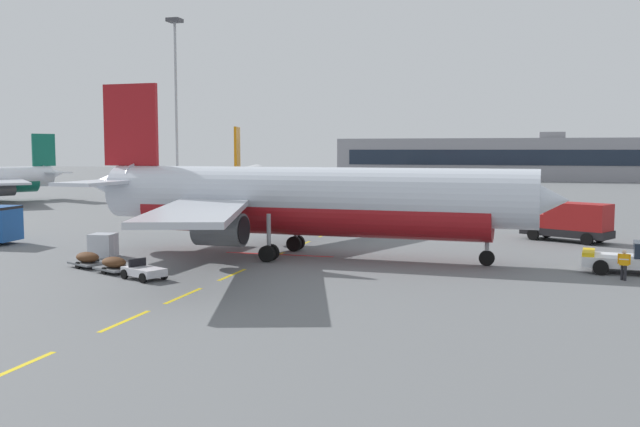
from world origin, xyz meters
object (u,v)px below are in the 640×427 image
pushback_tug (640,259)px  catering_truck (569,221)px  baggage_train (114,264)px  airliner_mid_left (248,180)px  ground_crew_worker (624,263)px  apron_light_mast_near (176,89)px  uld_cargo_container (103,245)px  airliner_foreground (302,200)px

pushback_tug → catering_truck: 14.71m
baggage_train → airliner_mid_left: bearing=103.2°
ground_crew_worker → baggage_train: bearing=-168.6°
apron_light_mast_near → uld_cargo_container: bearing=-68.7°
baggage_train → uld_cargo_container: bearing=128.2°
baggage_train → uld_cargo_container: uld_cargo_container is taller
ground_crew_worker → apron_light_mast_near: size_ratio=0.07×
uld_cargo_container → ground_crew_worker: bearing=0.6°
airliner_mid_left → apron_light_mast_near: apron_light_mast_near is taller
baggage_train → pushback_tug: bearing=15.8°
airliner_foreground → catering_truck: 22.87m
catering_truck → uld_cargo_container: catering_truck is taller
pushback_tug → catering_truck: bearing=102.4°
catering_truck → ground_crew_worker: bearing=-83.6°
catering_truck → apron_light_mast_near: apron_light_mast_near is taller
airliner_foreground → apron_light_mast_near: 53.01m
airliner_foreground → airliner_mid_left: size_ratio=1.23×
catering_truck → apron_light_mast_near: bearing=150.4°
baggage_train → catering_truck: bearing=40.2°
catering_truck → ground_crew_worker: catering_truck is taller
airliner_foreground → ground_crew_worker: airliner_foreground is taller
catering_truck → baggage_train: (-27.14, -22.90, -1.12)m
airliner_foreground → apron_light_mast_near: size_ratio=1.39×
uld_cargo_container → catering_truck: bearing=28.9°
ground_crew_worker → uld_cargo_container: size_ratio=0.98×
airliner_mid_left → uld_cargo_container: size_ratio=15.82×
baggage_train → uld_cargo_container: 7.04m
uld_cargo_container → apron_light_mast_near: 50.78m
pushback_tug → airliner_mid_left: bearing=134.4°
pushback_tug → ground_crew_worker: size_ratio=3.59×
uld_cargo_container → pushback_tug: bearing=5.0°
pushback_tug → apron_light_mast_near: size_ratio=0.25×
airliner_mid_left → catering_truck: airliner_mid_left is taller
catering_truck → baggage_train: bearing=-139.8°
pushback_tug → baggage_train: 31.48m
airliner_foreground → uld_cargo_container: size_ratio=19.46×
ground_crew_worker → apron_light_mast_near: 69.57m
airliner_foreground → baggage_train: airliner_foreground is taller
airliner_mid_left → apron_light_mast_near: size_ratio=1.13×
catering_truck → baggage_train: size_ratio=0.87×
ground_crew_worker → apron_light_mast_near: apron_light_mast_near is taller
apron_light_mast_near → ground_crew_worker: bearing=-41.3°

